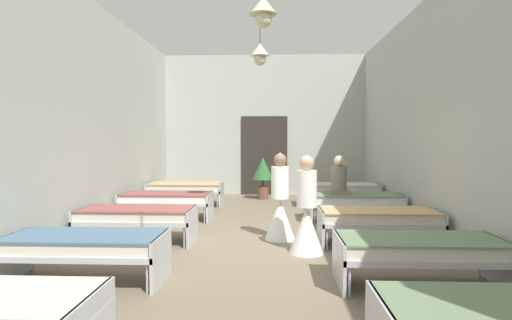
# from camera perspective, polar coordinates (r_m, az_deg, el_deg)

# --- Properties ---
(ground_plane) EXTENTS (6.67, 12.48, 0.10)m
(ground_plane) POSITION_cam_1_polar(r_m,az_deg,el_deg) (6.95, 0.01, -11.80)
(ground_plane) COLOR #7A6B56
(room_shell) EXTENTS (6.47, 12.08, 4.26)m
(room_shell) POSITION_cam_1_polar(r_m,az_deg,el_deg) (8.05, 0.41, 5.93)
(room_shell) COLOR #B2B7AD
(room_shell) RESTS_ON ground
(bed_left_row_1) EXTENTS (1.90, 0.84, 0.57)m
(bed_left_row_1) POSITION_cam_1_polar(r_m,az_deg,el_deg) (5.48, -22.54, -10.82)
(bed_left_row_1) COLOR #B7BCC1
(bed_left_row_1) RESTS_ON ground
(bed_right_row_1) EXTENTS (1.90, 0.84, 0.57)m
(bed_right_row_1) POSITION_cam_1_polar(r_m,az_deg,el_deg) (5.26, 21.63, -11.36)
(bed_right_row_1) COLOR #B7BCC1
(bed_right_row_1) RESTS_ON ground
(bed_left_row_2) EXTENTS (1.90, 0.84, 0.57)m
(bed_left_row_2) POSITION_cam_1_polar(r_m,az_deg,el_deg) (7.20, -16.10, -7.41)
(bed_left_row_2) COLOR #B7BCC1
(bed_left_row_2) RESTS_ON ground
(bed_right_row_2) EXTENTS (1.90, 0.84, 0.57)m
(bed_right_row_2) POSITION_cam_1_polar(r_m,az_deg,el_deg) (7.04, 16.51, -7.65)
(bed_right_row_2) COLOR #B7BCC1
(bed_right_row_2) RESTS_ON ground
(bed_left_row_3) EXTENTS (1.90, 0.84, 0.57)m
(bed_left_row_3) POSITION_cam_1_polar(r_m,az_deg,el_deg) (9.00, -12.23, -5.29)
(bed_left_row_3) COLOR #B7BCC1
(bed_left_row_3) RESTS_ON ground
(bed_right_row_3) EXTENTS (1.90, 0.84, 0.57)m
(bed_right_row_3) POSITION_cam_1_polar(r_m,az_deg,el_deg) (8.87, 13.52, -5.42)
(bed_right_row_3) COLOR #B7BCC1
(bed_right_row_3) RESTS_ON ground
(bed_left_row_4) EXTENTS (1.90, 0.84, 0.57)m
(bed_left_row_4) POSITION_cam_1_polar(r_m,az_deg,el_deg) (10.83, -9.68, -3.86)
(bed_left_row_4) COLOR #B7BCC1
(bed_left_row_4) RESTS_ON ground
(bed_right_row_4) EXTENTS (1.90, 0.84, 0.57)m
(bed_right_row_4) POSITION_cam_1_polar(r_m,az_deg,el_deg) (10.73, 11.57, -3.95)
(bed_right_row_4) COLOR #B7BCC1
(bed_right_row_4) RESTS_ON ground
(nurse_near_aisle) EXTENTS (0.52, 0.52, 1.49)m
(nurse_near_aisle) POSITION_cam_1_polar(r_m,az_deg,el_deg) (6.30, 6.98, -7.97)
(nurse_near_aisle) COLOR white
(nurse_near_aisle) RESTS_ON ground
(nurse_mid_aisle) EXTENTS (0.52, 0.52, 1.49)m
(nurse_mid_aisle) POSITION_cam_1_polar(r_m,az_deg,el_deg) (7.11, 3.33, -6.69)
(nurse_mid_aisle) COLOR white
(nurse_mid_aisle) RESTS_ON ground
(patient_seated_primary) EXTENTS (0.44, 0.44, 0.80)m
(patient_seated_primary) POSITION_cam_1_polar(r_m,az_deg,el_deg) (8.72, 11.35, -2.70)
(patient_seated_primary) COLOR slate
(patient_seated_primary) RESTS_ON bed_right_row_3
(potted_plant) EXTENTS (0.60, 0.60, 1.20)m
(potted_plant) POSITION_cam_1_polar(r_m,az_deg,el_deg) (11.71, 0.95, -1.58)
(potted_plant) COLOR brown
(potted_plant) RESTS_ON ground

